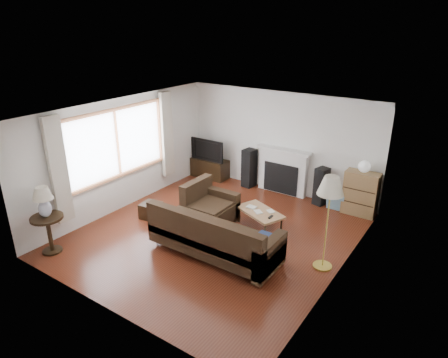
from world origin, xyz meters
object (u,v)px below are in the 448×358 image
Objects in this scene: tv_stand at (210,168)px; bookshelf at (361,193)px; side_table at (50,234)px; sectional_sofa at (215,234)px; floor_lamp at (327,224)px; coffee_table at (260,219)px.

bookshelf reaches higher than tv_stand.
bookshelf is at bearing 48.32° from side_table.
sectional_sofa is 1.55× the size of floor_lamp.
side_table reaches higher than tv_stand.
floor_lamp reaches higher than coffee_table.
floor_lamp is (4.18, -2.38, 0.60)m from tv_stand.
coffee_table is 0.59× the size of floor_lamp.
sectional_sofa is at bearing 32.31° from side_table.
sectional_sofa reaches higher than tv_stand.
side_table is (-0.19, -4.74, 0.11)m from tv_stand.
tv_stand is 4.84m from floor_lamp.
bookshelf is at bearing 0.56° from tv_stand.
tv_stand reaches higher than coffee_table.
floor_lamp reaches higher than tv_stand.
floor_lamp reaches higher than side_table.
sectional_sofa is at bearing -74.91° from coffee_table.
bookshelf is 1.37× the size of side_table.
floor_lamp is 2.35× the size of side_table.
sectional_sofa is 3.05m from side_table.
bookshelf is 2.37m from coffee_table.
sectional_sofa is at bearing -118.08° from bookshelf.
tv_stand is 3.93m from sectional_sofa.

